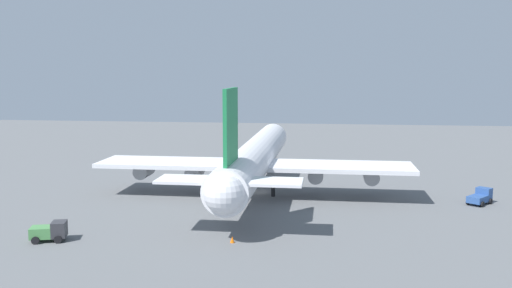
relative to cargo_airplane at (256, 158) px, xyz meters
The scene contains 6 objects.
ground_plane 6.23m from the cargo_airplane, ahead, with size 258.85×258.85×0.00m, color slate.
cargo_airplane is the anchor object (origin of this frame).
cargo_loader 37.52m from the cargo_airplane, 95.51° to the right, with size 5.10×4.72×2.48m.
maintenance_van 38.44m from the cargo_airplane, 144.73° to the left, with size 3.60×4.77×2.46m.
safety_cone_nose 30.02m from the cargo_airplane, ahead, with size 0.50×0.50×0.72m, color orange.
safety_cone_tail 29.39m from the cargo_airplane, behind, with size 0.57×0.57×0.81m, color orange.
Camera 1 is at (-94.89, -12.60, 21.29)m, focal length 38.77 mm.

